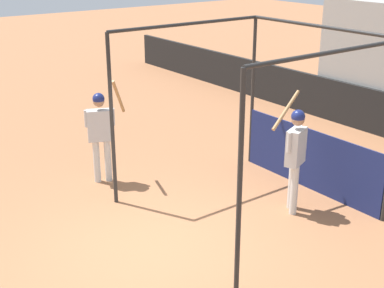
% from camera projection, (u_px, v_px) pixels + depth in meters
% --- Properties ---
extents(ground_plane, '(60.00, 60.00, 0.00)m').
position_uv_depth(ground_plane, '(153.00, 248.00, 8.33)').
color(ground_plane, '#9E6642').
extents(batting_cage, '(3.43, 3.39, 3.13)m').
position_uv_depth(batting_cage, '(288.00, 130.00, 9.60)').
color(batting_cage, '#282828').
rests_on(batting_cage, ground).
extents(player_batter, '(0.70, 0.80, 2.04)m').
position_uv_depth(player_batter, '(295.00, 150.00, 9.14)').
color(player_batter, silver).
rests_on(player_batter, ground).
extents(player_waiting, '(0.57, 0.84, 2.11)m').
position_uv_depth(player_waiting, '(101.00, 128.00, 10.33)').
color(player_waiting, silver).
rests_on(player_waiting, ground).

